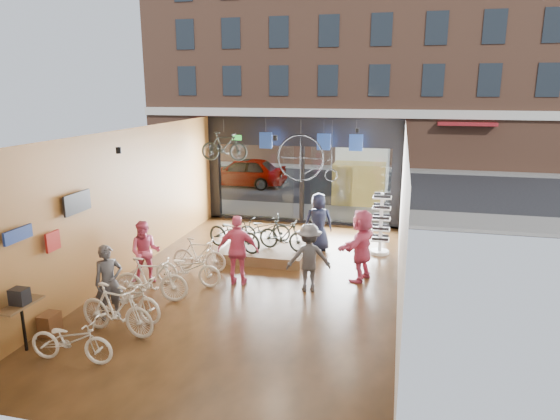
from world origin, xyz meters
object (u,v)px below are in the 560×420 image
(floor_bike_0, at_px, (71,340))
(floor_bike_5, at_px, (199,255))
(customer_0, at_px, (109,282))
(floor_bike_4, at_px, (188,268))
(customer_5, at_px, (361,245))
(street_car, at_px, (243,172))
(hung_bike, at_px, (224,146))
(sunglasses_rack, at_px, (381,224))
(customer_3, at_px, (309,258))
(penny_farthing, at_px, (310,160))
(floor_bike_1, at_px, (117,309))
(floor_bike_2, at_px, (129,297))
(customer_2, at_px, (238,250))
(display_bike_mid, at_px, (283,235))
(display_platform, at_px, (266,252))
(box_truck, at_px, (363,168))
(display_bike_left, at_px, (234,233))
(customer_1, at_px, (145,252))
(display_bike_right, at_px, (264,229))
(customer_4, at_px, (318,222))
(floor_bike_3, at_px, (151,280))

(floor_bike_0, bearing_deg, floor_bike_5, -8.34)
(floor_bike_5, bearing_deg, customer_0, 166.64)
(floor_bike_4, height_order, customer_5, customer_5)
(street_car, distance_m, hung_bike, 8.32)
(customer_0, bearing_deg, floor_bike_0, -125.20)
(floor_bike_5, bearing_deg, sunglasses_rack, -60.24)
(hung_bike, bearing_deg, customer_3, -142.09)
(penny_farthing, xyz_separation_m, hung_bike, (-2.80, -0.54, 0.43))
(floor_bike_1, height_order, floor_bike_2, floor_bike_1)
(customer_2, height_order, penny_farthing, penny_farthing)
(display_bike_mid, distance_m, sunglasses_rack, 2.95)
(floor_bike_5, xyz_separation_m, customer_2, (1.32, -0.63, 0.43))
(display_platform, xyz_separation_m, display_bike_mid, (0.56, -0.12, 0.61))
(floor_bike_2, distance_m, customer_5, 5.77)
(box_truck, relative_size, floor_bike_1, 3.75)
(floor_bike_0, bearing_deg, penny_farthing, -19.28)
(display_bike_mid, height_order, hung_bike, hung_bike)
(display_bike_left, bearing_deg, floor_bike_2, -172.46)
(floor_bike_5, xyz_separation_m, customer_1, (-1.00, -1.05, 0.34))
(floor_bike_4, height_order, display_bike_right, display_bike_right)
(floor_bike_4, relative_size, display_bike_right, 1.09)
(box_truck, xyz_separation_m, sunglasses_rack, (1.14, -7.96, -0.37))
(customer_5, distance_m, sunglasses_rack, 2.25)
(street_car, height_order, floor_bike_0, street_car)
(floor_bike_1, height_order, display_bike_mid, display_bike_mid)
(customer_5, bearing_deg, display_bike_mid, -92.86)
(penny_farthing, bearing_deg, display_bike_left, -116.12)
(floor_bike_4, height_order, display_platform, floor_bike_4)
(penny_farthing, distance_m, hung_bike, 2.88)
(customer_2, bearing_deg, penny_farthing, -105.44)
(box_truck, height_order, floor_bike_1, box_truck)
(display_platform, xyz_separation_m, penny_farthing, (0.78, 2.84, 2.35))
(floor_bike_5, xyz_separation_m, sunglasses_rack, (4.68, 2.60, 0.46))
(customer_0, bearing_deg, floor_bike_5, 31.10)
(customer_4, bearing_deg, display_bike_left, 15.95)
(display_bike_left, xyz_separation_m, display_bike_right, (0.63, 0.90, -0.07))
(box_truck, xyz_separation_m, floor_bike_5, (-3.54, -10.57, -0.84))
(floor_bike_1, distance_m, display_bike_mid, 5.53)
(floor_bike_4, distance_m, customer_0, 2.27)
(floor_bike_3, xyz_separation_m, penny_farthing, (2.56, 6.39, 1.97))
(customer_1, bearing_deg, display_platform, 27.51)
(customer_4, distance_m, sunglasses_rack, 1.85)
(floor_bike_5, distance_m, display_bike_mid, 2.44)
(box_truck, bearing_deg, street_car, 170.50)
(floor_bike_5, relative_size, display_bike_right, 0.97)
(street_car, distance_m, customer_2, 12.76)
(display_bike_mid, xyz_separation_m, customer_1, (-3.01, -2.40, 0.04))
(display_bike_right, height_order, sunglasses_rack, sunglasses_rack)
(floor_bike_4, distance_m, sunglasses_rack, 5.84)
(box_truck, relative_size, hung_bike, 4.16)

